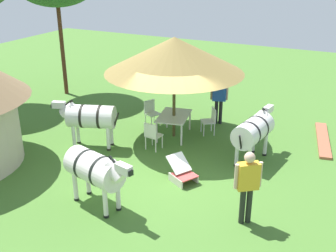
{
  "coord_description": "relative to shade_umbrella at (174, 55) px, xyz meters",
  "views": [
    {
      "loc": [
        -9.08,
        -4.58,
        5.61
      ],
      "look_at": [
        0.78,
        0.27,
        1.0
      ],
      "focal_mm": 43.86,
      "sensor_mm": 36.0,
      "label": 1
    }
  ],
  "objects": [
    {
      "name": "ground_plane",
      "position": [
        -2.24,
        -0.77,
        -2.74
      ],
      "size": [
        36.0,
        36.0,
        0.0
      ],
      "primitive_type": "plane",
      "color": "#44702B"
    },
    {
      "name": "shade_umbrella",
      "position": [
        0.0,
        0.0,
        0.0
      ],
      "size": [
        4.39,
        4.39,
        3.3
      ],
      "color": "#504322",
      "rests_on": "ground_plane"
    },
    {
      "name": "patio_dining_table",
      "position": [
        -0.0,
        -0.0,
        -2.08
      ],
      "size": [
        1.58,
        1.2,
        0.74
      ],
      "rotation": [
        0.0,
        0.0,
        0.2
      ],
      "color": "silver",
      "rests_on": "ground_plane"
    },
    {
      "name": "patio_chair_near_hut",
      "position": [
        0.52,
        1.13,
        -2.22
      ],
      "size": [
        0.57,
        0.57,
        0.9
      ],
      "rotation": [
        0.0,
        0.0,
        -3.57
      ],
      "color": "white",
      "rests_on": "ground_plane"
    },
    {
      "name": "patio_chair_west_end",
      "position": [
        -1.24,
        0.15,
        -2.22
      ],
      "size": [
        0.47,
        0.49,
        0.9
      ],
      "rotation": [
        0.0,
        0.0,
        -1.69
      ],
      "color": "white",
      "rests_on": "ground_plane"
    },
    {
      "name": "patio_chair_near_lawn",
      "position": [
        0.72,
        -1.02,
        -2.22
      ],
      "size": [
        0.6,
        0.6,
        0.9
      ],
      "rotation": [
        0.0,
        0.0,
        0.62
      ],
      "color": "silver",
      "rests_on": "ground_plane"
    },
    {
      "name": "guest_beside_umbrella",
      "position": [
        1.71,
        -0.94,
        -1.7
      ],
      "size": [
        0.36,
        0.59,
        1.73
      ],
      "rotation": [
        0.0,
        0.0,
        1.9
      ],
      "color": "black",
      "rests_on": "ground_plane"
    },
    {
      "name": "standing_watcher",
      "position": [
        -3.61,
        -3.49,
        -1.68
      ],
      "size": [
        0.46,
        0.52,
        1.76
      ],
      "rotation": [
        0.0,
        0.0,
        -0.93
      ],
      "color": "black",
      "rests_on": "ground_plane"
    },
    {
      "name": "striped_lounge_chair",
      "position": [
        -2.55,
        -1.46,
        -2.49
      ],
      "size": [
        0.85,
        0.96,
        0.64
      ],
      "rotation": [
        0.0,
        0.0,
        2.63
      ],
      "color": "#C34440",
      "rests_on": "ground_plane"
    },
    {
      "name": "zebra_nearest_camera",
      "position": [
        -4.52,
        -0.14,
        -1.75
      ],
      "size": [
        1.05,
        2.09,
        1.53
      ],
      "rotation": [
        0.0,
        0.0,
        2.89
      ],
      "color": "silver",
      "rests_on": "ground_plane"
    },
    {
      "name": "zebra_by_umbrella",
      "position": [
        -1.88,
        1.97,
        -1.74
      ],
      "size": [
        1.14,
        2.03,
        1.54
      ],
      "rotation": [
        0.0,
        0.0,
        0.34
      ],
      "color": "silver",
      "rests_on": "ground_plane"
    },
    {
      "name": "zebra_toward_hut",
      "position": [
        -0.56,
        -2.8,
        -1.79
      ],
      "size": [
        2.14,
        0.93,
        1.49
      ],
      "rotation": [
        0.0,
        0.0,
        4.55
      ],
      "color": "silver",
      "rests_on": "ground_plane"
    },
    {
      "name": "brick_patio_kerb",
      "position": [
        1.8,
        -4.53,
        -2.7
      ],
      "size": [
        2.82,
        0.85,
        0.08
      ],
      "primitive_type": "cube",
      "rotation": [
        0.0,
        0.0,
        0.18
      ],
      "color": "#A2563B",
      "rests_on": "ground_plane"
    }
  ]
}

